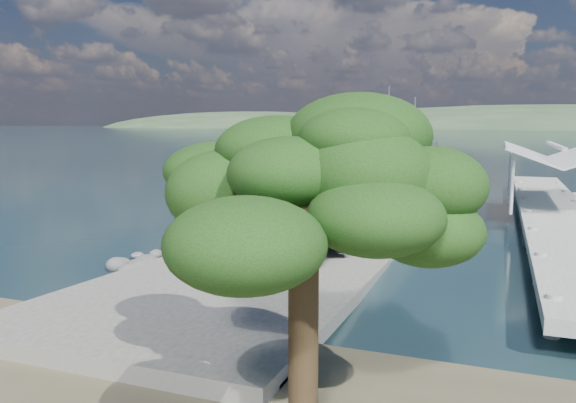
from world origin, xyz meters
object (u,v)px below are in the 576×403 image
object	(u,v)px
pier	(553,202)
military_truck	(320,217)
soldier	(216,251)
overhang_tree	(287,189)
landing_craft	(370,196)

from	to	relation	value
pier	military_truck	size ratio (longest dim) A/B	5.66
military_truck	soldier	distance (m)	5.81
pier	military_truck	world-z (taller)	pier
pier	soldier	distance (m)	23.92
pier	soldier	xyz separation A→B (m)	(-14.14, -19.29, -0.20)
overhang_tree	soldier	bearing A→B (deg)	124.77
soldier	military_truck	bearing A→B (deg)	50.49
landing_craft	soldier	world-z (taller)	landing_craft
landing_craft	overhang_tree	xyz separation A→B (m)	(5.50, -33.10, 4.49)
soldier	landing_craft	bearing A→B (deg)	77.68
landing_craft	military_truck	size ratio (longest dim) A/B	4.73
pier	overhang_tree	distance (m)	30.33
military_truck	overhang_tree	bearing A→B (deg)	-64.89
pier	military_truck	xyz separation A→B (m)	(-11.21, -14.34, 0.63)
pier	soldier	size ratio (longest dim) A/B	24.34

